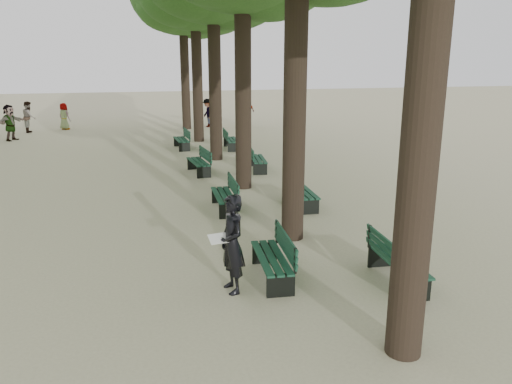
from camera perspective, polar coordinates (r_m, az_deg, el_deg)
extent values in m
plane|color=#B6B18A|center=(9.02, 1.22, -12.48)|extent=(120.00, 120.00, 0.00)
cylinder|color=#33261C|center=(6.82, 18.73, 10.76)|extent=(0.52, 0.52, 7.50)
cylinder|color=#33261C|center=(11.33, 4.52, 12.87)|extent=(0.52, 0.52, 7.50)
cylinder|color=#33261C|center=(16.13, -1.50, 13.53)|extent=(0.52, 0.52, 7.50)
cylinder|color=#33261C|center=(21.03, -4.75, 13.82)|extent=(0.52, 0.52, 7.50)
cylinder|color=#33261C|center=(25.96, -6.77, 13.99)|extent=(0.52, 0.52, 7.50)
cylinder|color=#33261C|center=(30.92, -8.15, 14.09)|extent=(0.52, 0.52, 7.50)
cube|color=black|center=(9.81, 1.73, -8.68)|extent=(0.68, 1.84, 0.45)
cube|color=#0D3122|center=(9.72, 1.74, -7.47)|extent=(0.70, 1.84, 0.04)
cube|color=#0D3122|center=(9.67, 3.39, -5.87)|extent=(0.20, 1.80, 0.40)
cube|color=black|center=(14.12, -3.71, -1.22)|extent=(0.61, 1.82, 0.45)
cube|color=#0D3122|center=(14.06, -3.73, -0.34)|extent=(0.63, 1.82, 0.04)
cube|color=#0D3122|center=(14.04, -2.62, 0.78)|extent=(0.13, 1.80, 0.40)
cube|color=black|center=(18.77, -6.61, 2.79)|extent=(0.68, 1.84, 0.45)
cube|color=#0D3122|center=(18.72, -6.63, 3.46)|extent=(0.70, 1.84, 0.04)
cube|color=#0D3122|center=(18.74, -5.82, 4.33)|extent=(0.20, 1.80, 0.40)
cube|color=black|center=(24.12, -8.53, 5.44)|extent=(0.60, 1.82, 0.45)
cube|color=#0D3122|center=(24.08, -8.55, 5.96)|extent=(0.62, 1.82, 0.04)
cube|color=#0D3122|center=(24.09, -7.91, 6.64)|extent=(0.12, 1.80, 0.40)
cube|color=black|center=(10.02, 15.93, -8.76)|extent=(0.67, 1.84, 0.45)
cube|color=#0D3122|center=(9.93, 16.02, -7.57)|extent=(0.69, 1.84, 0.04)
cube|color=#0D3122|center=(9.72, 14.64, -6.26)|extent=(0.19, 1.80, 0.40)
cube|color=black|center=(14.54, 5.37, -0.78)|extent=(0.64, 1.83, 0.45)
cube|color=#0D3122|center=(14.48, 5.39, 0.07)|extent=(0.66, 1.83, 0.04)
cube|color=#0D3122|center=(14.34, 4.34, 1.06)|extent=(0.16, 1.80, 0.40)
cube|color=black|center=(19.18, 0.23, 3.15)|extent=(0.76, 1.85, 0.45)
cube|color=#0D3122|center=(19.13, 0.24, 3.81)|extent=(0.78, 1.86, 0.04)
cube|color=#0D3122|center=(19.05, -0.60, 4.59)|extent=(0.28, 1.79, 0.40)
cube|color=black|center=(23.81, -2.81, 5.46)|extent=(0.65, 1.83, 0.45)
cube|color=#0D3122|center=(23.78, -2.82, 6.00)|extent=(0.67, 1.84, 0.04)
cube|color=#0D3122|center=(23.70, -3.50, 6.62)|extent=(0.17, 1.80, 0.40)
imported|color=black|center=(9.07, -2.75, -5.95)|extent=(0.49, 0.79, 1.84)
cube|color=white|center=(8.98, -4.33, -5.32)|extent=(0.37, 0.29, 0.12)
imported|color=#262628|center=(31.75, -5.56, 8.99)|extent=(0.51, 1.17, 1.76)
imported|color=#262628|center=(31.91, -0.99, 9.14)|extent=(1.11, 0.80, 1.81)
imported|color=#262628|center=(32.54, -21.07, 8.07)|extent=(0.80, 0.75, 1.59)
imported|color=#262628|center=(32.06, -24.50, 7.81)|extent=(0.43, 0.90, 1.79)
imported|color=#262628|center=(29.21, -26.29, 7.13)|extent=(1.17, 1.70, 1.88)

